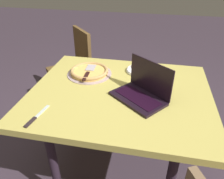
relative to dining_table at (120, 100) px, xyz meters
The scene contains 7 objects.
ground_plane 0.70m from the dining_table, ahead, with size 12.00×12.00×0.00m, color #392D39.
dining_table is the anchor object (origin of this frame).
laptop 0.21m from the dining_table, 19.17° to the right, with size 0.41×0.39×0.24m.
pizza_plate 0.36m from the dining_table, 71.73° to the left, with size 0.22×0.22×0.04m.
pizza_tray 0.36m from the dining_table, 144.20° to the left, with size 0.35×0.35×0.04m.
table_knife 0.59m from the dining_table, 137.48° to the right, with size 0.05×0.22×0.01m.
chair_far 1.09m from the dining_table, 128.05° to the left, with size 0.58×0.58×0.91m.
Camera 1 is at (0.20, -1.27, 1.58)m, focal length 34.95 mm.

